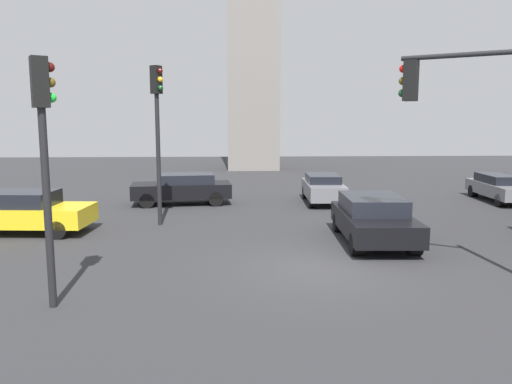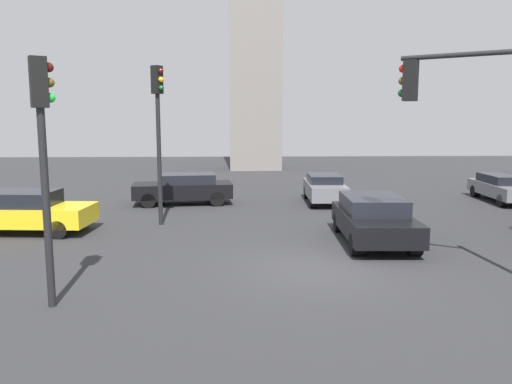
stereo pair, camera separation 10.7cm
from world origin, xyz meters
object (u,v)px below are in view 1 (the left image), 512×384
Objects in this scene: traffic_light_0 at (158,116)px; car_3 at (183,188)px; car_1 at (373,218)px; traffic_light_1 at (488,113)px; car_4 at (22,211)px; car_2 at (323,188)px; car_5 at (503,187)px; traffic_light_2 at (44,136)px.

car_3 is (0.38, 4.62, -3.27)m from traffic_light_0.
car_1 is 10.24m from car_3.
traffic_light_0 is at bearing -5.50° from traffic_light_1.
traffic_light_0 reaches higher than car_4.
car_2 is at bearing -48.36° from traffic_light_1.
car_1 is 1.03× the size of car_5.
traffic_light_0 reaches higher than car_5.
car_1 is at bearing 3.90° from car_2.
car_1 reaches higher than car_4.
car_1 reaches higher than car_5.
traffic_light_1 is 1.13× the size of traffic_light_2.
traffic_light_0 reaches higher than traffic_light_1.
car_3 is at bearing -21.04° from traffic_light_1.
car_2 is at bearing 30.97° from car_4.
traffic_light_1 is 5.43m from car_1.
traffic_light_2 is (-9.76, -1.19, -0.48)m from traffic_light_1.
traffic_light_0 is 1.24× the size of car_3.
car_2 is (8.08, 12.95, -2.88)m from traffic_light_2.
car_5 is at bearing 174.04° from car_3.
traffic_light_0 is 16.78m from car_5.
car_2 is 0.86× the size of car_3.
car_2 is at bearing 174.47° from car_3.
traffic_light_2 is 1.27× the size of car_2.
car_4 is at bearing 9.56° from traffic_light_1.
car_2 is at bearing -175.63° from car_1.
traffic_light_0 is 1.00× the size of traffic_light_1.
car_3 is at bearing 53.29° from car_4.
car_4 is (-3.56, 7.10, -2.83)m from traffic_light_2.
traffic_light_2 is at bearing -61.30° from traffic_light_0.
car_1 is at bearing 125.76° from car_3.
traffic_light_0 is 11.19m from traffic_light_1.
traffic_light_0 is at bearing 78.96° from car_3.
car_1 is 11.47m from car_5.
traffic_light_2 is at bearing -48.73° from car_5.
car_5 is (8.74, 0.00, -0.03)m from car_2.
car_5 is at bearing -87.49° from traffic_light_1.
car_5 is (8.51, 7.69, -0.09)m from car_1.
traffic_light_1 is 1.25× the size of car_1.
car_5 is (7.06, 11.76, -3.38)m from traffic_light_1.
traffic_light_0 is at bearing 54.68° from traffic_light_2.
traffic_light_2 is 1.09× the size of car_4.
car_1 is at bearing 13.72° from traffic_light_0.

